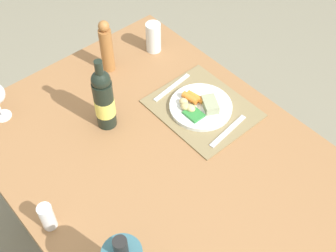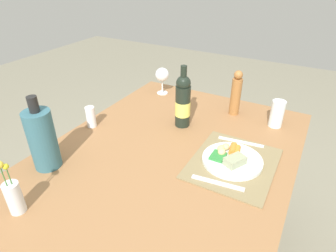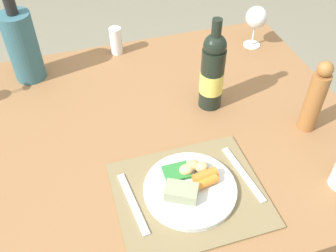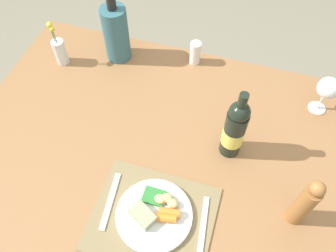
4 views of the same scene
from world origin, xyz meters
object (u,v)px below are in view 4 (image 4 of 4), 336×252
object	(u,v)px
salt_shaker	(195,53)
fork	(110,201)
dining_table	(155,152)
wine_glass	(328,89)
dinner_plate	(155,213)
flower_vase	(60,51)
pepper_mill	(305,203)
wine_bottle	(235,129)
cooler_bottle	(116,33)
knife	(203,227)

from	to	relation	value
salt_shaker	fork	bearing A→B (deg)	-98.33
dining_table	wine_glass	world-z (taller)	wine_glass
dinner_plate	fork	xyz separation A→B (m)	(-0.15, 0.00, -0.01)
dinner_plate	flower_vase	xyz separation A→B (m)	(-0.59, 0.53, 0.05)
fork	pepper_mill	bearing A→B (deg)	5.60
wine_glass	wine_bottle	size ratio (longest dim) A/B	0.53
fork	salt_shaker	xyz separation A→B (m)	(0.10, 0.69, 0.04)
fork	cooler_bottle	xyz separation A→B (m)	(-0.22, 0.63, 0.12)
dining_table	wine_glass	xyz separation A→B (m)	(0.55, 0.33, 0.18)
fork	pepper_mill	xyz separation A→B (m)	(0.57, 0.12, 0.11)
dining_table	flower_vase	bearing A→B (deg)	151.32
dining_table	salt_shaker	xyz separation A→B (m)	(0.04, 0.44, 0.12)
knife	wine_bottle	size ratio (longest dim) A/B	0.66
salt_shaker	dining_table	bearing A→B (deg)	-94.78
fork	wine_bottle	bearing A→B (deg)	36.63
flower_vase	cooler_bottle	world-z (taller)	cooler_bottle
knife	wine_bottle	distance (m)	0.33
dining_table	flower_vase	size ratio (longest dim) A/B	6.66
flower_vase	cooler_bottle	xyz separation A→B (m)	(0.22, 0.10, 0.06)
dinner_plate	salt_shaker	world-z (taller)	salt_shaker
cooler_bottle	dining_table	bearing A→B (deg)	-53.09
wine_glass	cooler_bottle	size ratio (longest dim) A/B	0.53
cooler_bottle	wine_bottle	world-z (taller)	wine_bottle
fork	pepper_mill	size ratio (longest dim) A/B	0.83
dinner_plate	salt_shaker	size ratio (longest dim) A/B	2.33
pepper_mill	salt_shaker	xyz separation A→B (m)	(-0.47, 0.57, -0.06)
wine_glass	wine_bottle	world-z (taller)	wine_bottle
cooler_bottle	pepper_mill	world-z (taller)	cooler_bottle
dining_table	knife	world-z (taller)	knife
dining_table	flower_vase	world-z (taller)	flower_vase
wine_glass	wine_bottle	xyz separation A→B (m)	(-0.29, -0.28, 0.01)
wine_bottle	wine_glass	bearing A→B (deg)	44.14
dining_table	salt_shaker	bearing A→B (deg)	85.22
wine_bottle	salt_shaker	size ratio (longest dim) A/B	2.94
pepper_mill	salt_shaker	world-z (taller)	pepper_mill
flower_vase	wine_bottle	distance (m)	0.80
fork	knife	distance (m)	0.31
cooler_bottle	salt_shaker	size ratio (longest dim) A/B	2.90
knife	wine_bottle	bearing A→B (deg)	79.23
dining_table	wine_bottle	distance (m)	0.33
flower_vase	dinner_plate	bearing A→B (deg)	-42.02
flower_vase	fork	bearing A→B (deg)	-50.50
cooler_bottle	wine_bottle	xyz separation A→B (m)	(0.55, -0.32, 0.00)
fork	wine_glass	distance (m)	0.86
wine_glass	wine_bottle	distance (m)	0.40
knife	flower_vase	size ratio (longest dim) A/B	0.97
knife	salt_shaker	size ratio (longest dim) A/B	1.93
cooler_bottle	pepper_mill	size ratio (longest dim) A/B	1.27
dining_table	pepper_mill	size ratio (longest dim) A/B	5.77
dining_table	cooler_bottle	distance (m)	0.51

